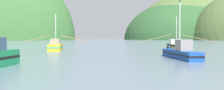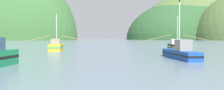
# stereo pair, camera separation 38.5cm
# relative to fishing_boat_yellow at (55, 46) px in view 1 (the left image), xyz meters

# --- Properties ---
(hill_mid_right) EXTENTS (98.91, 79.13, 109.99)m
(hill_mid_right) POSITION_rel_fishing_boat_yellow_xyz_m (-22.07, 172.92, -0.78)
(hill_mid_right) COLOR #386633
(hill_mid_right) RESTS_ON ground
(hill_far_right) EXTENTS (132.77, 106.22, 94.08)m
(hill_far_right) POSITION_rel_fishing_boat_yellow_xyz_m (149.68, 173.71, -0.78)
(hill_far_right) COLOR #516B38
(hill_far_right) RESTS_ON ground
(hill_far_center) EXTENTS (141.14, 112.91, 81.95)m
(hill_far_center) POSITION_rel_fishing_boat_yellow_xyz_m (145.89, 173.29, -0.78)
(hill_far_center) COLOR #2D562D
(hill_far_center) RESTS_ON ground
(fishing_boat_yellow) EXTENTS (12.98, 7.79, 7.31)m
(fishing_boat_yellow) POSITION_rel_fishing_boat_yellow_xyz_m (0.00, 0.00, 0.00)
(fishing_boat_yellow) COLOR gold
(fishing_boat_yellow) RESTS_ON ground
(fishing_boat_blue) EXTENTS (3.50, 9.78, 7.06)m
(fishing_boat_blue) POSITION_rel_fishing_boat_yellow_xyz_m (13.34, -22.60, -0.07)
(fishing_boat_blue) COLOR #19479E
(fishing_boat_blue) RESTS_ON ground
(fishing_boat_black) EXTENTS (15.26, 11.06, 7.04)m
(fishing_boat_black) POSITION_rel_fishing_boat_yellow_xyz_m (23.57, -3.85, -0.04)
(fishing_boat_black) COLOR black
(fishing_boat_black) RESTS_ON ground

